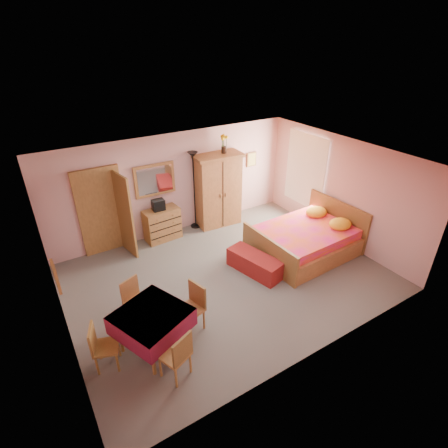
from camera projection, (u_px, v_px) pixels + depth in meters
floor at (227, 277)px, 7.62m from camera, size 6.50×6.50×0.00m
ceiling at (228, 163)px, 6.36m from camera, size 6.50×6.50×0.00m
wall_back at (175, 184)px, 8.85m from camera, size 6.50×0.10×2.60m
wall_front at (318, 295)px, 5.13m from camera, size 6.50×0.10×2.60m
wall_left at (53, 278)px, 5.50m from camera, size 0.10×5.00×2.60m
wall_right at (341, 191)px, 8.48m from camera, size 0.10×5.00×2.60m
doorway at (102, 212)px, 8.09m from camera, size 1.06×0.12×2.15m
window at (306, 171)px, 9.29m from camera, size 0.08×1.40×1.95m
picture_left at (56, 277)px, 4.87m from camera, size 0.04×0.32×0.42m
picture_back at (252, 159)px, 9.79m from camera, size 0.30×0.04×0.40m
chest_of_drawers at (162, 224)px, 8.83m from camera, size 0.91×0.50×0.84m
wall_mirror at (155, 180)px, 8.44m from camera, size 1.01×0.07×0.80m
stereo at (158, 205)px, 8.54m from camera, size 0.30×0.22×0.28m
floor_lamp at (194, 191)px, 9.08m from camera, size 0.33×0.33×2.10m
wardrobe at (218, 190)px, 9.28m from camera, size 1.30×0.74×1.98m
sunflower_vase at (224, 144)px, 8.77m from camera, size 0.19×0.19×0.48m
bed at (305, 233)px, 8.22m from camera, size 2.38×1.90×1.07m
bench at (255, 264)px, 7.69m from camera, size 0.77×1.36×0.43m
dining_table at (153, 330)px, 5.75m from camera, size 1.36×1.36×0.76m
chair_south at (174, 354)px, 5.25m from camera, size 0.52×0.52×0.88m
chair_north at (138, 302)px, 6.29m from camera, size 0.50×0.50×0.85m
chair_west at (106, 346)px, 5.42m from camera, size 0.48×0.48×0.83m
chair_east at (190, 309)px, 6.08m from camera, size 0.51×0.51×0.91m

